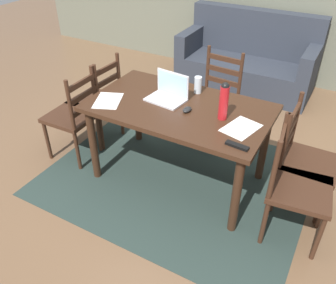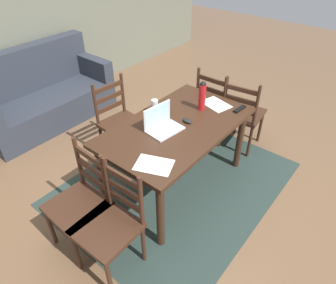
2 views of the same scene
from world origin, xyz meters
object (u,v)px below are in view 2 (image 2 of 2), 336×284
object	(u,v)px
chair_left_far	(81,203)
computer_mouse	(187,121)
couch	(43,96)
chair_left_near	(110,225)
tv_remote	(240,109)
chair_right_far	(216,105)
water_bottle	(202,95)
dining_table	(177,133)
drinking_glass	(155,107)
chair_right_near	(242,114)
chair_far_head	(120,122)
laptop	(162,123)

from	to	relation	value
chair_left_far	computer_mouse	size ratio (longest dim) A/B	9.50
couch	chair_left_near	bearing A→B (deg)	-111.23
computer_mouse	tv_remote	distance (m)	0.59
chair_right_far	computer_mouse	world-z (taller)	chair_right_far
chair_right_far	computer_mouse	size ratio (longest dim) A/B	9.50
chair_right_far	tv_remote	size ratio (longest dim) A/B	5.59
chair_right_far	chair_left_near	bearing A→B (deg)	-170.40
chair_right_far	water_bottle	size ratio (longest dim) A/B	3.08
chair_left_far	chair_right_far	size ratio (longest dim) A/B	1.00
chair_left_far	couch	distance (m)	2.29
dining_table	drinking_glass	distance (m)	0.35
chair_left_near	chair_right_near	xyz separation A→B (m)	(2.10, -0.01, 0.00)
chair_left_near	chair_far_head	world-z (taller)	same
couch	dining_table	bearing A→B (deg)	-87.34
drinking_glass	computer_mouse	distance (m)	0.36
chair_far_head	water_bottle	xyz separation A→B (m)	(0.39, -0.83, 0.47)
chair_left_near	chair_right_near	bearing A→B (deg)	-0.16
chair_left_near	chair_left_far	xyz separation A→B (m)	(-0.00, 0.35, 0.00)
chair_left_near	water_bottle	distance (m)	1.52
chair_left_far	laptop	distance (m)	0.99
tv_remote	water_bottle	bearing A→B (deg)	42.38
chair_left_near	chair_left_far	world-z (taller)	same
chair_right_near	chair_left_far	size ratio (longest dim) A/B	1.00
dining_table	water_bottle	world-z (taller)	water_bottle
chair_left_near	tv_remote	bearing A→B (deg)	-5.15
dining_table	drinking_glass	xyz separation A→B (m)	(0.03, 0.30, 0.18)
chair_far_head	chair_right_near	size ratio (longest dim) A/B	1.00
dining_table	chair_far_head	distance (m)	0.84
chair_left_far	chair_right_far	xyz separation A→B (m)	(2.10, 0.00, 0.00)
water_bottle	couch	bearing A→B (deg)	102.28
chair_left_near	computer_mouse	world-z (taller)	chair_left_near
computer_mouse	chair_left_far	bearing A→B (deg)	171.77
couch	drinking_glass	world-z (taller)	couch
chair_left_near	chair_far_head	xyz separation A→B (m)	(1.05, 0.99, 0.00)
water_bottle	computer_mouse	distance (m)	0.33
chair_far_head	water_bottle	size ratio (longest dim) A/B	3.08
couch	computer_mouse	distance (m)	2.35
chair_far_head	tv_remote	size ratio (longest dim) A/B	5.59
chair_left_near	drinking_glass	distance (m)	1.24
tv_remote	chair_far_head	bearing A→B (deg)	33.78
chair_far_head	drinking_glass	bearing A→B (deg)	-87.24
chair_left_far	computer_mouse	distance (m)	1.21
chair_right_far	tv_remote	xyz separation A→B (m)	(-0.42, -0.51, 0.32)
dining_table	drinking_glass	size ratio (longest dim) A/B	10.16
dining_table	drinking_glass	world-z (taller)	drinking_glass
dining_table	laptop	distance (m)	0.22
computer_mouse	chair_right_near	bearing A→B (deg)	-4.90
drinking_glass	computer_mouse	bearing A→B (deg)	-78.69
laptop	tv_remote	xyz separation A→B (m)	(0.77, -0.40, -0.05)
laptop	water_bottle	world-z (taller)	water_bottle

